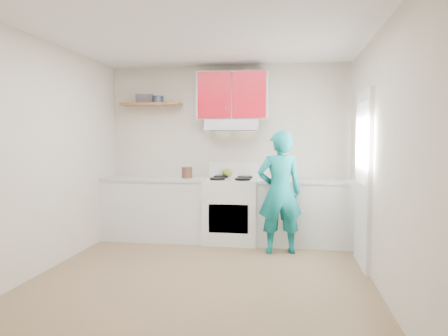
% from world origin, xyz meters
% --- Properties ---
extents(floor, '(3.80, 3.80, 0.00)m').
position_xyz_m(floor, '(0.00, 0.00, 0.00)').
color(floor, brown).
rests_on(floor, ground).
extents(ceiling, '(3.60, 3.80, 0.04)m').
position_xyz_m(ceiling, '(0.00, 0.00, 2.60)').
color(ceiling, white).
rests_on(ceiling, floor).
extents(back_wall, '(3.60, 0.04, 2.60)m').
position_xyz_m(back_wall, '(0.00, 1.90, 1.30)').
color(back_wall, beige).
rests_on(back_wall, floor).
extents(front_wall, '(3.60, 0.04, 2.60)m').
position_xyz_m(front_wall, '(0.00, -1.90, 1.30)').
color(front_wall, beige).
rests_on(front_wall, floor).
extents(left_wall, '(0.04, 3.80, 2.60)m').
position_xyz_m(left_wall, '(-1.80, 0.00, 1.30)').
color(left_wall, beige).
rests_on(left_wall, floor).
extents(right_wall, '(0.04, 3.80, 2.60)m').
position_xyz_m(right_wall, '(1.80, 0.00, 1.30)').
color(right_wall, beige).
rests_on(right_wall, floor).
extents(door, '(0.05, 0.85, 2.05)m').
position_xyz_m(door, '(1.78, 0.70, 1.02)').
color(door, white).
rests_on(door, floor).
extents(door_glass, '(0.01, 0.55, 0.95)m').
position_xyz_m(door_glass, '(1.75, 0.70, 1.45)').
color(door_glass, white).
rests_on(door_glass, door).
extents(counter_left, '(1.52, 0.60, 0.90)m').
position_xyz_m(counter_left, '(-1.04, 1.60, 0.45)').
color(counter_left, silver).
rests_on(counter_left, floor).
extents(counter_right, '(1.32, 0.60, 0.90)m').
position_xyz_m(counter_right, '(1.14, 1.60, 0.45)').
color(counter_right, silver).
rests_on(counter_right, floor).
extents(stove, '(0.76, 0.65, 0.92)m').
position_xyz_m(stove, '(0.10, 1.57, 0.46)').
color(stove, white).
rests_on(stove, floor).
extents(range_hood, '(0.76, 0.44, 0.15)m').
position_xyz_m(range_hood, '(0.10, 1.68, 1.70)').
color(range_hood, silver).
rests_on(range_hood, back_wall).
extents(upper_cabinets, '(1.02, 0.33, 0.70)m').
position_xyz_m(upper_cabinets, '(0.10, 1.73, 2.12)').
color(upper_cabinets, '#B30F1D').
rests_on(upper_cabinets, back_wall).
extents(shelf, '(0.90, 0.30, 0.04)m').
position_xyz_m(shelf, '(-1.15, 1.75, 2.02)').
color(shelf, brown).
rests_on(shelf, back_wall).
extents(books, '(0.28, 0.23, 0.13)m').
position_xyz_m(books, '(-1.25, 1.74, 2.10)').
color(books, '#3B343A').
rests_on(books, shelf).
extents(tin, '(0.19, 0.19, 0.10)m').
position_xyz_m(tin, '(-1.04, 1.72, 2.09)').
color(tin, '#333D4C').
rests_on(tin, shelf).
extents(kettle, '(0.21, 0.21, 0.14)m').
position_xyz_m(kettle, '(0.00, 1.81, 0.99)').
color(kettle, olive).
rests_on(kettle, stove).
extents(crock, '(0.20, 0.20, 0.19)m').
position_xyz_m(crock, '(-0.56, 1.57, 0.99)').
color(crock, '#4B2D20').
rests_on(crock, counter_left).
extents(cutting_board, '(0.27, 0.20, 0.02)m').
position_xyz_m(cutting_board, '(1.06, 1.54, 0.91)').
color(cutting_board, olive).
rests_on(cutting_board, counter_right).
extents(silicone_mat, '(0.33, 0.28, 0.01)m').
position_xyz_m(silicone_mat, '(1.48, 1.51, 0.90)').
color(silicone_mat, '#AF111D').
rests_on(silicone_mat, counter_right).
extents(person, '(0.65, 0.50, 1.60)m').
position_xyz_m(person, '(0.80, 1.10, 0.80)').
color(person, '#0D7B7B').
rests_on(person, floor).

